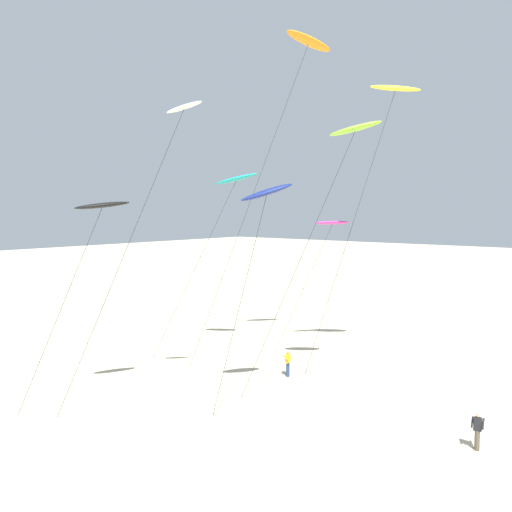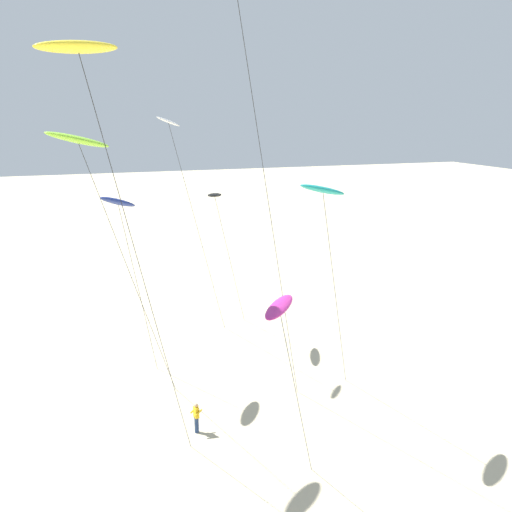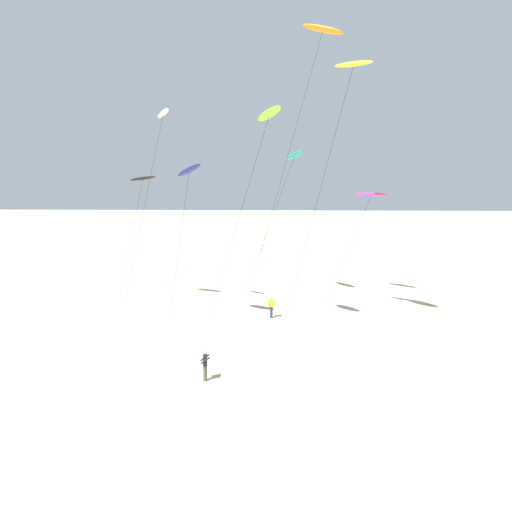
{
  "view_description": "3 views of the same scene",
  "coord_description": "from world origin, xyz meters",
  "px_view_note": "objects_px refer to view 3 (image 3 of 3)",
  "views": [
    {
      "loc": [
        -28.64,
        -8.0,
        10.45
      ],
      "look_at": [
        -1.48,
        14.15,
        7.48
      ],
      "focal_mm": 38.96,
      "sensor_mm": 36.0,
      "label": 1
    },
    {
      "loc": [
        22.52,
        7.21,
        15.9
      ],
      "look_at": [
        -1.43,
        15.23,
        9.08
      ],
      "focal_mm": 36.96,
      "sensor_mm": 36.0,
      "label": 2
    },
    {
      "loc": [
        -0.73,
        -27.59,
        11.09
      ],
      "look_at": [
        -2.26,
        11.45,
        4.91
      ],
      "focal_mm": 36.96,
      "sensor_mm": 36.0,
      "label": 3
    }
  ],
  "objects_px": {
    "kite_teal": "(294,156)",
    "kite_orange": "(322,31)",
    "kite_navy": "(189,171)",
    "kite_flyer_nearest": "(271,307)",
    "kite_black": "(142,179)",
    "kite_yellow": "(353,66)",
    "kite_white": "(162,120)",
    "kite_magenta": "(371,195)",
    "kite_lime": "(269,115)",
    "kite_flyer_middle": "(205,365)"
  },
  "relations": [
    {
      "from": "kite_lime",
      "to": "kite_teal",
      "type": "xyz_separation_m",
      "value": [
        2.0,
        10.44,
        -2.28
      ]
    },
    {
      "from": "kite_black",
      "to": "kite_flyer_nearest",
      "type": "bearing_deg",
      "value": -19.98
    },
    {
      "from": "kite_white",
      "to": "kite_black",
      "type": "xyz_separation_m",
      "value": [
        -2.43,
        3.22,
        -4.41
      ]
    },
    {
      "from": "kite_navy",
      "to": "kite_flyer_nearest",
      "type": "bearing_deg",
      "value": 25.9
    },
    {
      "from": "kite_teal",
      "to": "kite_orange",
      "type": "xyz_separation_m",
      "value": [
        1.79,
        -4.76,
        8.82
      ]
    },
    {
      "from": "kite_flyer_nearest",
      "to": "kite_flyer_middle",
      "type": "bearing_deg",
      "value": -105.18
    },
    {
      "from": "kite_teal",
      "to": "kite_black",
      "type": "xyz_separation_m",
      "value": [
        -12.52,
        -1.97,
        -1.93
      ]
    },
    {
      "from": "kite_magenta",
      "to": "kite_lime",
      "type": "xyz_separation_m",
      "value": [
        -7.78,
        -6.13,
        5.4
      ]
    },
    {
      "from": "kite_magenta",
      "to": "kite_flyer_nearest",
      "type": "height_order",
      "value": "kite_magenta"
    },
    {
      "from": "kite_teal",
      "to": "kite_yellow",
      "type": "relative_size",
      "value": 0.71
    },
    {
      "from": "kite_magenta",
      "to": "kite_yellow",
      "type": "relative_size",
      "value": 0.53
    },
    {
      "from": "kite_yellow",
      "to": "kite_navy",
      "type": "height_order",
      "value": "kite_yellow"
    },
    {
      "from": "kite_flyer_middle",
      "to": "kite_black",
      "type": "bearing_deg",
      "value": 113.79
    },
    {
      "from": "kite_flyer_nearest",
      "to": "kite_black",
      "type": "bearing_deg",
      "value": 160.02
    },
    {
      "from": "kite_white",
      "to": "kite_orange",
      "type": "xyz_separation_m",
      "value": [
        11.88,
        0.43,
        6.33
      ]
    },
    {
      "from": "kite_teal",
      "to": "kite_flyer_nearest",
      "type": "relative_size",
      "value": 7.81
    },
    {
      "from": "kite_white",
      "to": "kite_yellow",
      "type": "height_order",
      "value": "kite_yellow"
    },
    {
      "from": "kite_white",
      "to": "kite_lime",
      "type": "distance_m",
      "value": 9.65
    },
    {
      "from": "kite_yellow",
      "to": "kite_lime",
      "type": "bearing_deg",
      "value": -177.7
    },
    {
      "from": "kite_magenta",
      "to": "kite_navy",
      "type": "height_order",
      "value": "kite_navy"
    },
    {
      "from": "kite_magenta",
      "to": "kite_flyer_middle",
      "type": "bearing_deg",
      "value": -127.9
    },
    {
      "from": "kite_yellow",
      "to": "kite_white",
      "type": "bearing_deg",
      "value": 159.42
    },
    {
      "from": "kite_lime",
      "to": "kite_navy",
      "type": "bearing_deg",
      "value": 162.08
    },
    {
      "from": "kite_magenta",
      "to": "kite_navy",
      "type": "bearing_deg",
      "value": -162.0
    },
    {
      "from": "kite_teal",
      "to": "kite_black",
      "type": "bearing_deg",
      "value": -171.05
    },
    {
      "from": "kite_white",
      "to": "kite_navy",
      "type": "height_order",
      "value": "kite_white"
    },
    {
      "from": "kite_black",
      "to": "kite_yellow",
      "type": "bearing_deg",
      "value": -27.5
    },
    {
      "from": "kite_white",
      "to": "kite_navy",
      "type": "distance_m",
      "value": 5.7
    },
    {
      "from": "kite_magenta",
      "to": "kite_flyer_middle",
      "type": "height_order",
      "value": "kite_magenta"
    },
    {
      "from": "kite_magenta",
      "to": "kite_black",
      "type": "xyz_separation_m",
      "value": [
        -18.3,
        2.34,
        1.19
      ]
    },
    {
      "from": "kite_orange",
      "to": "kite_flyer_middle",
      "type": "height_order",
      "value": "kite_orange"
    },
    {
      "from": "kite_orange",
      "to": "kite_yellow",
      "type": "xyz_separation_m",
      "value": [
        1.55,
        -5.47,
        -3.48
      ]
    },
    {
      "from": "kite_teal",
      "to": "kite_white",
      "type": "bearing_deg",
      "value": -152.8
    },
    {
      "from": "kite_white",
      "to": "kite_navy",
      "type": "bearing_deg",
      "value": -53.73
    },
    {
      "from": "kite_white",
      "to": "kite_yellow",
      "type": "xyz_separation_m",
      "value": [
        13.42,
        -5.04,
        2.85
      ]
    },
    {
      "from": "kite_black",
      "to": "kite_navy",
      "type": "bearing_deg",
      "value": -53.32
    },
    {
      "from": "kite_orange",
      "to": "kite_yellow",
      "type": "distance_m",
      "value": 6.66
    },
    {
      "from": "kite_yellow",
      "to": "kite_flyer_nearest",
      "type": "distance_m",
      "value": 18.23
    },
    {
      "from": "kite_teal",
      "to": "kite_flyer_middle",
      "type": "xyz_separation_m",
      "value": [
        -5.25,
        -18.48,
        -11.6
      ]
    },
    {
      "from": "kite_magenta",
      "to": "kite_teal",
      "type": "distance_m",
      "value": 7.86
    },
    {
      "from": "kite_magenta",
      "to": "kite_lime",
      "type": "height_order",
      "value": "kite_lime"
    },
    {
      "from": "kite_teal",
      "to": "kite_yellow",
      "type": "distance_m",
      "value": 12.01
    },
    {
      "from": "kite_magenta",
      "to": "kite_teal",
      "type": "xyz_separation_m",
      "value": [
        -5.78,
        4.31,
        3.12
      ]
    },
    {
      "from": "kite_white",
      "to": "kite_yellow",
      "type": "distance_m",
      "value": 14.62
    },
    {
      "from": "kite_lime",
      "to": "kite_flyer_nearest",
      "type": "xyz_separation_m",
      "value": [
        0.17,
        4.58,
        -13.88
      ]
    },
    {
      "from": "kite_yellow",
      "to": "kite_flyer_nearest",
      "type": "xyz_separation_m",
      "value": [
        -5.16,
        4.36,
        -16.94
      ]
    },
    {
      "from": "kite_flyer_middle",
      "to": "kite_magenta",
      "type": "bearing_deg",
      "value": 52.1
    },
    {
      "from": "kite_magenta",
      "to": "kite_flyer_middle",
      "type": "relative_size",
      "value": 5.78
    },
    {
      "from": "kite_flyer_nearest",
      "to": "kite_navy",
      "type": "bearing_deg",
      "value": -154.1
    },
    {
      "from": "kite_navy",
      "to": "kite_black",
      "type": "bearing_deg",
      "value": 126.68
    }
  ]
}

